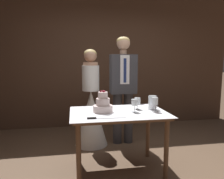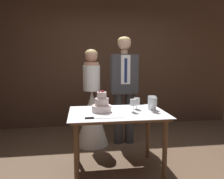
{
  "view_description": "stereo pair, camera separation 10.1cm",
  "coord_description": "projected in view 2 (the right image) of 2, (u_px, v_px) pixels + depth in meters",
  "views": [
    {
      "loc": [
        -0.74,
        -2.49,
        1.42
      ],
      "look_at": [
        -0.2,
        0.59,
        1.0
      ],
      "focal_mm": 35.0,
      "sensor_mm": 36.0,
      "label": 1
    },
    {
      "loc": [
        -0.64,
        -2.51,
        1.42
      ],
      "look_at": [
        -0.2,
        0.59,
        1.0
      ],
      "focal_mm": 35.0,
      "sensor_mm": 36.0,
      "label": 2
    }
  ],
  "objects": [
    {
      "name": "wine_glass_middle",
      "position": [
        133.0,
        103.0,
        2.7
      ],
      "size": [
        0.08,
        0.08,
        0.16
      ],
      "color": "silver",
      "rests_on": "cake_table"
    },
    {
      "name": "hurricane_candle",
      "position": [
        152.0,
        103.0,
        2.85
      ],
      "size": [
        0.11,
        0.11,
        0.18
      ],
      "color": "silver",
      "rests_on": "cake_table"
    },
    {
      "name": "bride",
      "position": [
        92.0,
        111.0,
        3.63
      ],
      "size": [
        0.54,
        0.54,
        1.59
      ],
      "color": "white",
      "rests_on": "ground_plane"
    },
    {
      "name": "cake_knife",
      "position": [
        97.0,
        118.0,
        2.42
      ],
      "size": [
        0.44,
        0.03,
        0.02
      ],
      "rotation": [
        0.0,
        0.0,
        -0.03
      ],
      "color": "silver",
      "rests_on": "cake_table"
    },
    {
      "name": "wall_back",
      "position": [
        110.0,
        60.0,
        4.72
      ],
      "size": [
        5.49,
        0.12,
        2.84
      ],
      "primitive_type": "cube",
      "color": "#513828",
      "rests_on": "ground_plane"
    },
    {
      "name": "wine_glass_near",
      "position": [
        154.0,
        102.0,
        2.71
      ],
      "size": [
        0.08,
        0.08,
        0.18
      ],
      "color": "silver",
      "rests_on": "cake_table"
    },
    {
      "name": "ground_plane",
      "position": [
        134.0,
        174.0,
        2.74
      ],
      "size": [
        40.0,
        40.0,
        0.0
      ],
      "primitive_type": "plane",
      "color": "brown"
    },
    {
      "name": "groom",
      "position": [
        124.0,
        84.0,
        3.65
      ],
      "size": [
        0.43,
        0.25,
        1.8
      ],
      "color": "#38383D",
      "rests_on": "ground_plane"
    },
    {
      "name": "tiered_cake",
      "position": [
        102.0,
        105.0,
        2.72
      ],
      "size": [
        0.24,
        0.24,
        0.28
      ],
      "color": "beige",
      "rests_on": "cake_table"
    },
    {
      "name": "wine_glass_far",
      "position": [
        137.0,
        102.0,
        2.86
      ],
      "size": [
        0.08,
        0.08,
        0.15
      ],
      "color": "silver",
      "rests_on": "cake_table"
    },
    {
      "name": "cake_table",
      "position": [
        117.0,
        120.0,
        2.75
      ],
      "size": [
        1.2,
        0.83,
        0.78
      ],
      "color": "brown",
      "rests_on": "ground_plane"
    }
  ]
}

